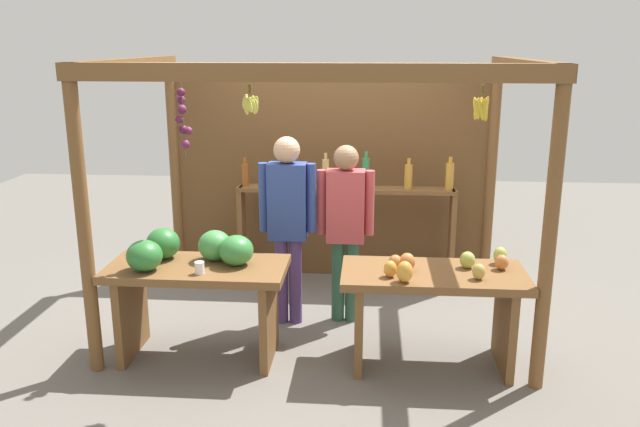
% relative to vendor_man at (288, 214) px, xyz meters
% --- Properties ---
extents(ground_plane, '(12.00, 12.00, 0.00)m').
position_rel_vendor_man_xyz_m(ground_plane, '(0.28, 0.13, -0.98)').
color(ground_plane, slate).
rests_on(ground_plane, ground).
extents(market_stall, '(3.33, 2.28, 2.24)m').
position_rel_vendor_man_xyz_m(market_stall, '(0.28, 0.63, 0.34)').
color(market_stall, brown).
rests_on(market_stall, ground).
extents(fruit_counter_left, '(1.35, 0.64, 0.99)m').
position_rel_vendor_man_xyz_m(fruit_counter_left, '(-0.63, -0.67, -0.32)').
color(fruit_counter_left, brown).
rests_on(fruit_counter_left, ground).
extents(fruit_counter_right, '(1.35, 0.64, 0.90)m').
position_rel_vendor_man_xyz_m(fruit_counter_right, '(1.17, -0.68, -0.41)').
color(fruit_counter_right, brown).
rests_on(fruit_counter_right, ground).
extents(bottle_shelf_unit, '(2.14, 0.22, 1.35)m').
position_rel_vendor_man_xyz_m(bottle_shelf_unit, '(0.46, 0.95, -0.17)').
color(bottle_shelf_unit, brown).
rests_on(bottle_shelf_unit, ground).
extents(vendor_man, '(0.48, 0.22, 1.63)m').
position_rel_vendor_man_xyz_m(vendor_man, '(0.00, 0.00, 0.00)').
color(vendor_man, '#533873').
rests_on(vendor_man, ground).
extents(vendor_woman, '(0.48, 0.21, 1.55)m').
position_rel_vendor_man_xyz_m(vendor_woman, '(0.48, 0.08, -0.05)').
color(vendor_woman, '#2C5B41').
rests_on(vendor_woman, ground).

